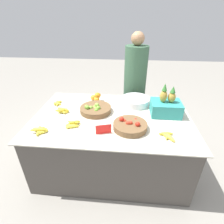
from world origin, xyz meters
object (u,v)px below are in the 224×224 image
lime_bowl (95,109)px  price_sign (104,129)px  tomato_basket (130,126)px  metal_bowl (135,101)px  vendor_person (134,89)px  produce_crate (166,106)px

lime_bowl → price_sign: 0.45m
lime_bowl → price_sign: lime_bowl is taller
tomato_basket → metal_bowl: (0.07, 0.57, 0.01)m
metal_bowl → vendor_person: (0.00, 0.54, -0.05)m
lime_bowl → price_sign: bearing=-70.0°
vendor_person → produce_crate: bearing=-66.7°
lime_bowl → produce_crate: size_ratio=0.98×
tomato_basket → produce_crate: 0.53m
tomato_basket → price_sign: (-0.26, -0.11, 0.01)m
lime_bowl → tomato_basket: bearing=-37.2°
produce_crate → vendor_person: 0.85m
metal_bowl → produce_crate: 0.41m
metal_bowl → price_sign: 0.75m
produce_crate → vendor_person: size_ratio=0.24×
lime_bowl → metal_bowl: (0.48, 0.26, 0.01)m
tomato_basket → vendor_person: vendor_person is taller
metal_bowl → produce_crate: produce_crate is taller
produce_crate → price_sign: bearing=-146.3°
tomato_basket → produce_crate: produce_crate is taller
price_sign → vendor_person: bearing=59.1°
tomato_basket → metal_bowl: tomato_basket is taller
tomato_basket → vendor_person: (0.07, 1.11, -0.04)m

